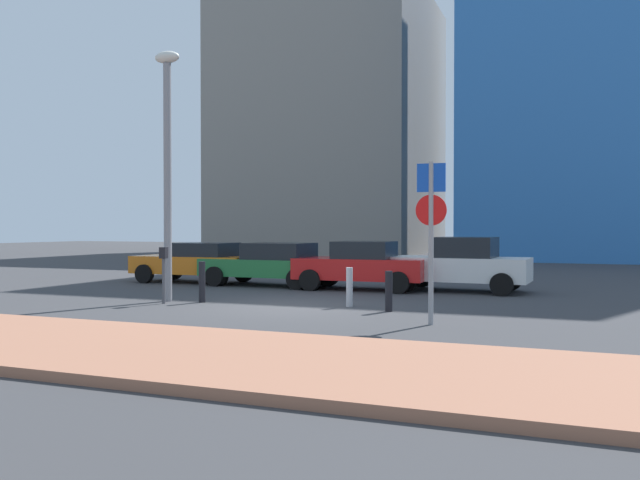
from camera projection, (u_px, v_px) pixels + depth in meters
ground_plane at (285, 306)px, 15.57m from camera, size 120.00×120.00×0.00m
sidewalk_brick at (115, 348)px, 9.84m from camera, size 40.00×3.72×0.14m
parked_car_orange at (197, 261)px, 22.39m from camera, size 4.23×2.01×1.37m
parked_car_green at (271, 263)px, 21.13m from camera, size 4.36×2.15×1.40m
parked_car_red at (362, 265)px, 19.79m from camera, size 4.00×2.00×1.47m
parked_car_white at (461, 264)px, 19.27m from camera, size 4.10×2.11×1.61m
parking_sign_post at (431, 222)px, 12.58m from camera, size 0.60×0.10×3.15m
parking_meter at (164, 267)px, 16.13m from camera, size 0.18×0.14×1.40m
street_lamp at (167, 153)px, 16.62m from camera, size 0.70×0.36×6.38m
traffic_bollard_near at (389, 291)px, 14.61m from camera, size 0.17×0.17×0.91m
traffic_bollard_mid at (202, 282)px, 16.43m from camera, size 0.17×0.17×1.03m
traffic_bollard_far at (349, 287)px, 15.55m from camera, size 0.16×0.16×0.93m
building_colorful_midrise at (606, 46)px, 40.37m from camera, size 16.14×14.71×26.32m
building_under_construction at (333, 127)px, 50.87m from camera, size 14.77×14.86×19.54m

